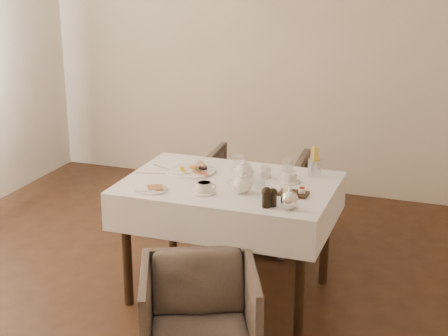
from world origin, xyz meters
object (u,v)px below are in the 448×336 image
table (229,200)px  teapot_centre (244,170)px  breakfast_plate (193,170)px  armchair_far (254,197)px  armchair_near (199,316)px

table → teapot_centre: bearing=41.4°
teapot_centre → breakfast_plate: bearing=-177.4°
breakfast_plate → teapot_centre: 0.37m
armchair_far → teapot_centre: bearing=99.1°
table → breakfast_plate: size_ratio=4.30×
armchair_near → teapot_centre: size_ratio=3.83×
table → armchair_near: 0.87m
table → teapot_centre: 0.21m
armchair_far → table: bearing=93.4°
teapot_centre → armchair_far: bearing=113.2°
armchair_far → breakfast_plate: size_ratio=2.48×
breakfast_plate → armchair_near: bearing=-80.6°
table → breakfast_plate: bearing=158.0°
armchair_near → breakfast_plate: size_ratio=2.08×
armchair_near → breakfast_plate: breakfast_plate is taller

